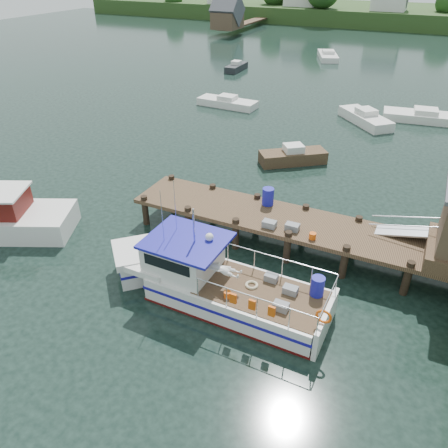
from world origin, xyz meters
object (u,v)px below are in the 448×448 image
at_px(moored_a, 227,102).
at_px(moored_d, 328,56).
at_px(moored_b, 365,118).
at_px(moored_rowboat, 293,156).
at_px(moored_e, 236,67).
at_px(dock, 406,229).
at_px(lobster_boat, 210,280).
at_px(moored_c, 425,116).

distance_m(moored_a, moored_d, 25.09).
relative_size(moored_b, moored_d, 0.78).
height_order(moored_rowboat, moored_e, moored_rowboat).
distance_m(dock, moored_a, 25.41).
distance_m(lobster_boat, moored_e, 40.28).
relative_size(moored_a, moored_b, 1.06).
distance_m(moored_rowboat, moored_e, 27.11).
relative_size(lobster_boat, moored_d, 1.46).
relative_size(dock, moored_a, 3.03).
distance_m(dock, moored_b, 20.19).
height_order(dock, moored_d, dock).
distance_m(moored_b, moored_e, 21.44).
relative_size(moored_b, moored_e, 1.28).
bearing_deg(moored_c, moored_rowboat, -116.38).
bearing_deg(moored_b, moored_c, 43.47).
distance_m(dock, moored_d, 46.01).
distance_m(moored_b, moored_d, 25.94).
bearing_deg(moored_a, dock, -25.63).
distance_m(moored_a, moored_c, 16.78).
bearing_deg(lobster_boat, moored_e, 113.90).
height_order(dock, moored_c, dock).
height_order(moored_b, moored_c, moored_b).
distance_m(dock, moored_e, 39.14).
bearing_deg(dock, moored_e, 124.43).
bearing_deg(moored_a, moored_e, 133.44).
bearing_deg(moored_a, lobster_boat, -43.81).
height_order(dock, moored_b, dock).
distance_m(dock, moored_rowboat, 12.19).
bearing_deg(lobster_boat, dock, 37.96).
xyz_separation_m(dock, moored_a, (-16.95, 18.84, -1.87)).
height_order(moored_a, moored_c, moored_c).
xyz_separation_m(moored_c, moored_d, (-13.56, 21.56, 0.02)).
height_order(moored_b, moored_e, moored_b).
height_order(lobster_boat, moored_a, lobster_boat).
bearing_deg(moored_d, moored_rowboat, -69.71).
bearing_deg(moored_rowboat, dock, -57.81).
height_order(moored_rowboat, moored_c, moored_rowboat).
bearing_deg(moored_rowboat, moored_a, 126.87).
bearing_deg(moored_rowboat, moored_c, 53.61).
xyz_separation_m(moored_rowboat, moored_c, (7.17, 12.89, -0.08)).
distance_m(dock, moored_c, 22.28).
bearing_deg(dock, moored_d, 107.82).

